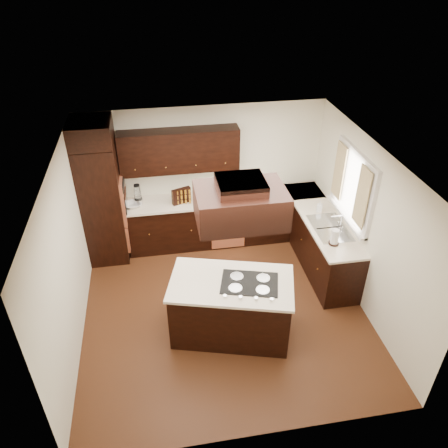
{
  "coord_description": "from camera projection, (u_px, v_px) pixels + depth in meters",
  "views": [
    {
      "loc": [
        -0.83,
        -4.84,
        4.8
      ],
      "look_at": [
        0.1,
        0.6,
        1.15
      ],
      "focal_mm": 35.0,
      "sensor_mm": 36.0,
      "label": 1
    }
  ],
  "objects": [
    {
      "name": "cooktop",
      "position": [
        250.0,
        283.0,
        5.83
      ],
      "size": [
        0.87,
        0.69,
        0.01
      ],
      "primitive_type": "cube",
      "rotation": [
        0.0,
        0.0,
        -0.27
      ],
      "color": "black",
      "rests_on": "island_top"
    },
    {
      "name": "soap_bottle",
      "position": [
        320.0,
        206.0,
        7.3
      ],
      "size": [
        0.12,
        0.12,
        0.2
      ],
      "primitive_type": "imported",
      "rotation": [
        0.0,
        0.0,
        -0.37
      ],
      "color": "silver",
      "rests_on": "countertop_right"
    },
    {
      "name": "sink_rim",
      "position": [
        330.0,
        228.0,
        6.94
      ],
      "size": [
        0.52,
        0.84,
        0.01
      ],
      "primitive_type": "cube",
      "color": "silver",
      "rests_on": "countertop_right"
    },
    {
      "name": "wall_oven_face",
      "position": [
        124.0,
        198.0,
        7.33
      ],
      "size": [
        0.05,
        0.62,
        0.78
      ],
      "primitive_type": "cube",
      "color": "#B9613E",
      "rests_on": "oven_column"
    },
    {
      "name": "paper_towel",
      "position": [
        335.0,
        237.0,
        6.51
      ],
      "size": [
        0.15,
        0.15,
        0.25
      ],
      "primitive_type": "cylinder",
      "rotation": [
        0.0,
        0.0,
        -0.38
      ],
      "color": "silver",
      "rests_on": "countertop_right"
    },
    {
      "name": "ceiling",
      "position": [
        224.0,
        159.0,
        5.36
      ],
      "size": [
        4.2,
        4.2,
        0.02
      ],
      "primitive_type": "cube",
      "color": "white",
      "rests_on": "ground"
    },
    {
      "name": "spice_rack",
      "position": [
        181.0,
        196.0,
        7.52
      ],
      "size": [
        0.34,
        0.2,
        0.28
      ],
      "primitive_type": "cube",
      "rotation": [
        0.0,
        0.0,
        0.36
      ],
      "color": "black",
      "rests_on": "countertop_back"
    },
    {
      "name": "oven_column",
      "position": [
        103.0,
        203.0,
        7.31
      ],
      "size": [
        0.65,
        0.75,
        2.12
      ],
      "primitive_type": "cube",
      "color": "black",
      "rests_on": "floor"
    },
    {
      "name": "wall_right",
      "position": [
        367.0,
        228.0,
        6.35
      ],
      "size": [
        0.02,
        4.2,
        2.5
      ],
      "primitive_type": "cube",
      "color": "silver",
      "rests_on": "ground"
    },
    {
      "name": "island_top",
      "position": [
        231.0,
        283.0,
        5.86
      ],
      "size": [
        1.85,
        1.34,
        0.04
      ],
      "primitive_type": "cube",
      "rotation": [
        0.0,
        0.0,
        -0.27
      ],
      "color": "#F0E1C9",
      "rests_on": "island"
    },
    {
      "name": "island",
      "position": [
        231.0,
        308.0,
        6.11
      ],
      "size": [
        1.78,
        1.27,
        0.88
      ],
      "primitive_type": "cube",
      "rotation": [
        0.0,
        0.0,
        -0.27
      ],
      "color": "black",
      "rests_on": "floor"
    },
    {
      "name": "wall_front",
      "position": [
        260.0,
        365.0,
        4.32
      ],
      "size": [
        4.2,
        0.02,
        2.5
      ],
      "primitive_type": "cube",
      "color": "silver",
      "rests_on": "ground"
    },
    {
      "name": "curtain_right",
      "position": [
        339.0,
        171.0,
        6.89
      ],
      "size": [
        0.02,
        0.34,
        0.9
      ],
      "primitive_type": "cube",
      "color": "beige",
      "rests_on": "wall_right"
    },
    {
      "name": "floor",
      "position": [
        224.0,
        308.0,
        6.75
      ],
      "size": [
        4.2,
        4.2,
        0.02
      ],
      "primitive_type": "cube",
      "color": "brown",
      "rests_on": "ground"
    },
    {
      "name": "countertop_back",
      "position": [
        209.0,
        200.0,
        7.72
      ],
      "size": [
        2.93,
        0.63,
        0.04
      ],
      "primitive_type": "cube",
      "color": "#F0E1C9",
      "rests_on": "base_cabinets_back"
    },
    {
      "name": "curtain_left",
      "position": [
        362.0,
        197.0,
        6.19
      ],
      "size": [
        0.02,
        0.34,
        0.9
      ],
      "primitive_type": "cube",
      "color": "beige",
      "rests_on": "wall_right"
    },
    {
      "name": "blender_base",
      "position": [
        139.0,
        202.0,
        7.52
      ],
      "size": [
        0.15,
        0.15,
        0.1
      ],
      "primitive_type": "cylinder",
      "color": "silver",
      "rests_on": "countertop_back"
    },
    {
      "name": "dishwasher_front",
      "position": [
        228.0,
        231.0,
        7.81
      ],
      "size": [
        0.6,
        0.05,
        0.72
      ],
      "primitive_type": "cube",
      "color": "#B9613E",
      "rests_on": "floor"
    },
    {
      "name": "wall_back",
      "position": [
        204.0,
        174.0,
        7.79
      ],
      "size": [
        4.2,
        0.02,
        2.5
      ],
      "primitive_type": "cube",
      "color": "silver",
      "rests_on": "ground"
    },
    {
      "name": "base_cabinets_back",
      "position": [
        210.0,
        221.0,
        7.99
      ],
      "size": [
        2.93,
        0.6,
        0.88
      ],
      "primitive_type": "cube",
      "color": "black",
      "rests_on": "floor"
    },
    {
      "name": "hood_duct",
      "position": [
        241.0,
        185.0,
        4.96
      ],
      "size": [
        0.55,
        0.5,
        0.13
      ],
      "primitive_type": "cube",
      "color": "black",
      "rests_on": "ceiling"
    },
    {
      "name": "window_pane",
      "position": [
        355.0,
        186.0,
        6.58
      ],
      "size": [
        0.0,
        1.2,
        1.0
      ],
      "primitive_type": "cube",
      "color": "white",
      "rests_on": "wall_right"
    },
    {
      "name": "base_cabinets_right",
      "position": [
        319.0,
        240.0,
        7.49
      ],
      "size": [
        0.6,
        2.4,
        0.88
      ],
      "primitive_type": "cube",
      "color": "black",
      "rests_on": "floor"
    },
    {
      "name": "mixing_bowl",
      "position": [
        133.0,
        205.0,
        7.47
      ],
      "size": [
        0.34,
        0.34,
        0.07
      ],
      "primitive_type": "imported",
      "rotation": [
        0.0,
        0.0,
        0.22
      ],
      "color": "silver",
      "rests_on": "countertop_back"
    },
    {
      "name": "upper_cabinets",
      "position": [
        179.0,
        151.0,
        7.27
      ],
      "size": [
        2.0,
        0.34,
        0.72
      ],
      "primitive_type": "cube",
      "color": "black",
      "rests_on": "wall_back"
    },
    {
      "name": "window_frame",
      "position": [
        353.0,
        186.0,
        6.58
      ],
      "size": [
        0.06,
        1.32,
        1.12
      ],
      "primitive_type": "cube",
      "color": "silver",
      "rests_on": "wall_right"
    },
    {
      "name": "countertop_right",
      "position": [
        321.0,
        217.0,
        7.24
      ],
      "size": [
        0.63,
        2.4,
        0.04
      ],
      "primitive_type": "cube",
      "color": "#F0E1C9",
      "rests_on": "base_cabinets_right"
    },
    {
      "name": "wall_left",
      "position": [
        67.0,
        258.0,
        5.76
      ],
      "size": [
        0.02,
        4.2,
        2.5
      ],
      "primitive_type": "cube",
      "color": "silver",
      "rests_on": "ground"
    },
    {
      "name": "range_hood",
      "position": [
        240.0,
        205.0,
        5.11
      ],
      "size": [
        1.05,
        0.72,
        0.42
      ],
      "primitive_type": "cube",
      "color": "black",
      "rests_on": "ceiling"
    },
    {
      "name": "blender_pitcher",
      "position": [
        137.0,
        193.0,
        7.42
      ],
      "size": [
        0.13,
        0.13,
        0.26
      ],
      "primitive_type": "cone",
      "color": "silver",
      "rests_on": "blender_base"
    }
  ]
}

